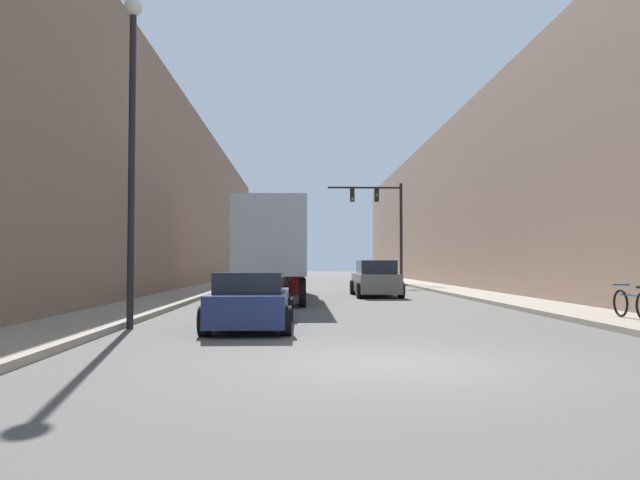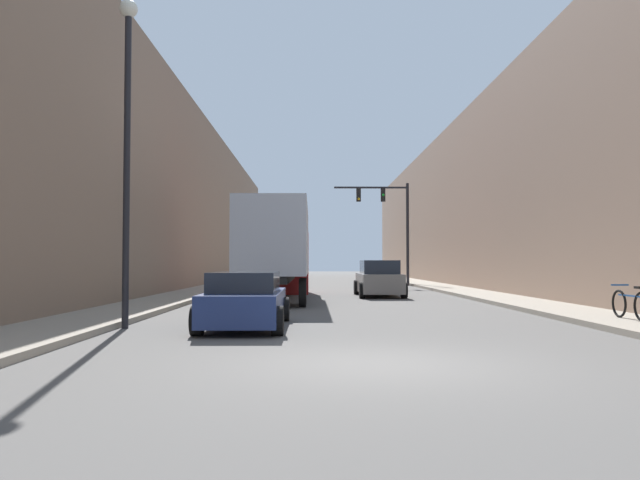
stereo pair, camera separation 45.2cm
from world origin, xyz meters
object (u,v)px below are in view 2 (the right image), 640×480
object	(u,v)px
semi_truck	(278,248)
parked_bicycle	(630,304)
traffic_signal_gantry	(392,216)
suv_car	(379,279)
street_lamp	(127,121)
sedan_car	(246,301)

from	to	relation	value
semi_truck	parked_bicycle	world-z (taller)	semi_truck
traffic_signal_gantry	semi_truck	bearing A→B (deg)	-114.28
suv_car	traffic_signal_gantry	bearing A→B (deg)	80.15
semi_truck	parked_bicycle	xyz separation A→B (m)	(9.37, -11.53, -1.65)
suv_car	street_lamp	xyz separation A→B (m)	(-7.54, -13.93, 4.19)
semi_truck	sedan_car	size ratio (longest dim) A/B	2.70
suv_car	street_lamp	size ratio (longest dim) A/B	0.60
sedan_car	traffic_signal_gantry	size ratio (longest dim) A/B	0.66
semi_truck	traffic_signal_gantry	size ratio (longest dim) A/B	1.77
semi_truck	sedan_car	world-z (taller)	semi_truck
parked_bicycle	sedan_car	bearing A→B (deg)	-177.67
semi_truck	sedan_car	bearing A→B (deg)	-90.61
parked_bicycle	traffic_signal_gantry	bearing A→B (deg)	95.32
street_lamp	semi_truck	bearing A→B (deg)	76.09
street_lamp	parked_bicycle	world-z (taller)	street_lamp
street_lamp	sedan_car	bearing A→B (deg)	2.21
semi_truck	street_lamp	xyz separation A→B (m)	(-2.98, -12.03, 2.80)
semi_truck	street_lamp	world-z (taller)	street_lamp
suv_car	semi_truck	bearing A→B (deg)	-157.36
sedan_car	suv_car	world-z (taller)	suv_car
sedan_car	traffic_signal_gantry	xyz separation A→B (m)	(7.01, 27.17, 4.07)
suv_car	traffic_signal_gantry	xyz separation A→B (m)	(2.32, 13.35, 3.93)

